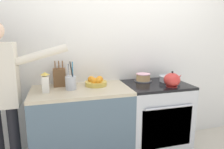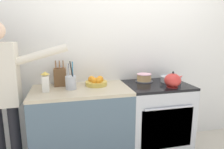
% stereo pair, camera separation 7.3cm
% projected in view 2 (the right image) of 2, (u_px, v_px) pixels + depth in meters
% --- Properties ---
extents(wall_back, '(8.00, 0.04, 2.60)m').
position_uv_depth(wall_back, '(128.00, 49.00, 2.59)').
color(wall_back, silver).
rests_on(wall_back, ground_plane).
extents(counter_cabinet, '(1.08, 0.61, 0.90)m').
position_uv_depth(counter_cabinet, '(82.00, 126.00, 2.31)').
color(counter_cabinet, '#4C6070').
rests_on(counter_cabinet, ground_plane).
extents(stove_range, '(0.76, 0.64, 0.90)m').
position_uv_depth(stove_range, '(155.00, 118.00, 2.51)').
color(stove_range, '#B7BABF').
rests_on(stove_range, ground_plane).
extents(layer_cake, '(0.22, 0.22, 0.10)m').
position_uv_depth(layer_cake, '(144.00, 78.00, 2.53)').
color(layer_cake, '#4C4C51').
rests_on(layer_cake, stove_range).
extents(tea_kettle, '(0.23, 0.19, 0.18)m').
position_uv_depth(tea_kettle, '(173.00, 80.00, 2.26)').
color(tea_kettle, red).
rests_on(tea_kettle, stove_range).
extents(mixing_bowl, '(0.26, 0.26, 0.07)m').
position_uv_depth(mixing_bowl, '(171.00, 79.00, 2.51)').
color(mixing_bowl, '#B7BABF').
rests_on(mixing_bowl, stove_range).
extents(knife_block, '(0.14, 0.13, 0.30)m').
position_uv_depth(knife_block, '(60.00, 77.00, 2.33)').
color(knife_block, brown).
rests_on(knife_block, counter_cabinet).
extents(utensil_crock, '(0.12, 0.12, 0.31)m').
position_uv_depth(utensil_crock, '(71.00, 82.00, 2.18)').
color(utensil_crock, '#B7BABF').
rests_on(utensil_crock, counter_cabinet).
extents(fruit_bowl, '(0.25, 0.25, 0.11)m').
position_uv_depth(fruit_bowl, '(96.00, 82.00, 2.34)').
color(fruit_bowl, gold).
rests_on(fruit_bowl, counter_cabinet).
extents(milk_carton, '(0.07, 0.07, 0.22)m').
position_uv_depth(milk_carton, '(46.00, 82.00, 2.08)').
color(milk_carton, white).
rests_on(milk_carton, counter_cabinet).
extents(person_baker, '(0.92, 0.20, 1.63)m').
position_uv_depth(person_baker, '(2.00, 87.00, 2.01)').
color(person_baker, black).
rests_on(person_baker, ground_plane).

